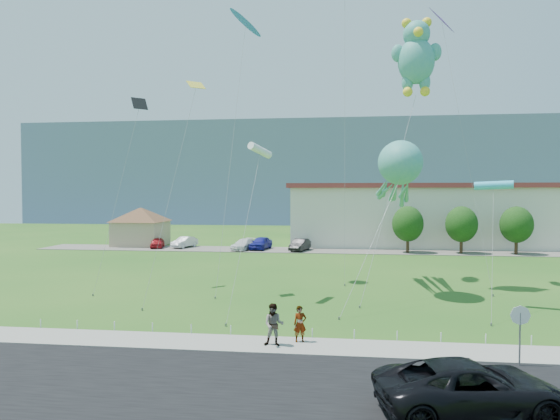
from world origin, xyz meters
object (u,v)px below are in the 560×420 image
at_px(parked_car_black, 300,245).
at_px(parked_car_blue, 261,243).
at_px(suv, 471,388).
at_px(pedestrian_left, 300,324).
at_px(pavilion, 141,223).
at_px(parked_car_red, 157,243).
at_px(parked_car_silver, 184,242).
at_px(warehouse, 522,215).
at_px(pedestrian_right, 274,325).
at_px(octopus_kite, 398,174).
at_px(stop_sign, 520,321).
at_px(teddy_bear_kite, 416,55).
at_px(parked_car_white, 244,244).

bearing_deg(parked_car_black, parked_car_blue, -176.51).
distance_m(suv, pedestrian_left, 9.00).
distance_m(pavilion, parked_car_red, 4.90).
bearing_deg(parked_car_blue, pedestrian_left, -67.31).
relative_size(pavilion, parked_car_silver, 2.25).
xyz_separation_m(parked_car_red, parked_car_blue, (13.22, -0.07, 0.13)).
distance_m(warehouse, pedestrian_right, 54.08).
bearing_deg(octopus_kite, stop_sign, -77.65).
height_order(warehouse, stop_sign, warehouse).
bearing_deg(pedestrian_left, warehouse, 44.47).
height_order(parked_car_silver, parked_car_black, parked_car_black).
distance_m(stop_sign, teddy_bear_kite, 22.79).
xyz_separation_m(suv, teddy_bear_kite, (1.33, 21.68, 16.17)).
height_order(stop_sign, pedestrian_left, stop_sign).
bearing_deg(octopus_kite, parked_car_white, 123.27).
bearing_deg(suv, stop_sign, -44.79).
height_order(stop_sign, parked_car_black, stop_sign).
xyz_separation_m(pavilion, parked_car_black, (21.43, -3.67, -2.26)).
height_order(pedestrian_right, parked_car_white, pedestrian_right).
bearing_deg(pavilion, suv, -57.08).
relative_size(suv, pedestrian_left, 3.57).
xyz_separation_m(octopus_kite, teddy_bear_kite, (1.47, 2.21, 8.72)).
xyz_separation_m(suv, pedestrian_left, (-5.94, 6.77, 0.05)).
distance_m(warehouse, parked_car_white, 36.84).
bearing_deg(teddy_bear_kite, parked_car_black, 115.50).
bearing_deg(parked_car_silver, suv, -43.75).
bearing_deg(stop_sign, suv, -122.75).
bearing_deg(parked_car_blue, parked_car_white, -147.53).
height_order(warehouse, parked_car_white, warehouse).
distance_m(parked_car_silver, parked_car_white, 8.16).
bearing_deg(parked_car_red, pedestrian_right, -76.33).
relative_size(pedestrian_left, teddy_bear_kite, 0.08).
height_order(stop_sign, suv, stop_sign).
xyz_separation_m(parked_car_silver, parked_car_black, (14.85, -1.67, 0.03)).
xyz_separation_m(pavilion, teddy_bear_kite, (31.75, -25.31, 14.04)).
relative_size(warehouse, stop_sign, 24.40).
xyz_separation_m(pavilion, suv, (30.42, -46.99, -2.14)).
bearing_deg(parked_car_white, parked_car_red, -168.10).
bearing_deg(pedestrian_right, pedestrian_left, 34.74).
xyz_separation_m(stop_sign, suv, (-3.08, -4.78, -0.98)).
height_order(pedestrian_right, parked_car_blue, pedestrian_right).
relative_size(pedestrian_left, parked_car_silver, 0.41).
xyz_separation_m(suv, pedestrian_right, (-7.06, 6.03, 0.17)).
xyz_separation_m(suv, parked_car_black, (-8.99, 43.32, -0.12)).
relative_size(pedestrian_right, parked_car_black, 0.44).
height_order(pavilion, octopus_kite, octopus_kite).
distance_m(parked_car_white, parked_car_black, 6.84).
bearing_deg(parked_car_white, parked_car_blue, 37.97).
height_order(pedestrian_left, parked_car_silver, pedestrian_left).
bearing_deg(parked_car_red, stop_sign, -66.60).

